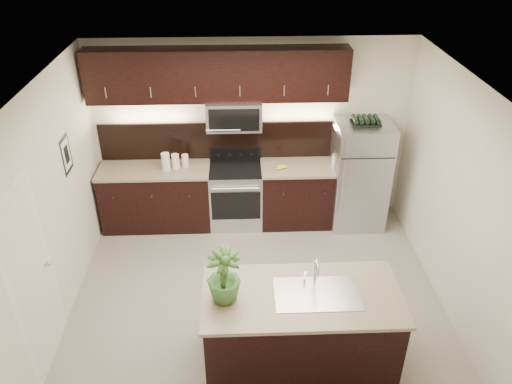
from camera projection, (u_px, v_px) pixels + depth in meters
ground at (257, 298)px, 6.18m from camera, size 4.50×4.50×0.00m
room_walls at (247, 180)px, 5.27m from camera, size 4.52×4.02×2.71m
counter_run at (222, 195)px, 7.37m from camera, size 3.51×0.65×0.94m
upper_fixtures at (220, 83)px, 6.64m from camera, size 3.49×0.40×1.66m
island at (300, 329)px, 5.11m from camera, size 1.96×0.96×0.94m
sink_faucet at (317, 292)px, 4.87m from camera, size 0.84×0.50×0.28m
refrigerator at (359, 175)px, 7.22m from camera, size 0.77×0.70×1.60m
wine_rack at (366, 121)px, 6.78m from camera, size 0.40×0.25×0.10m
plant at (224, 276)px, 4.67m from camera, size 0.33×0.33×0.57m
canisters at (173, 161)px, 7.04m from camera, size 0.37×0.21×0.26m
french_press at (335, 160)px, 7.09m from camera, size 0.10×0.10×0.29m
bananas at (278, 167)px, 7.08m from camera, size 0.20×0.18×0.05m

